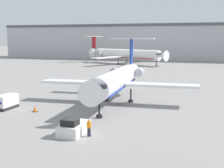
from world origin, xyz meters
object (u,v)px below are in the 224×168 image
at_px(airplane_main, 117,79).
at_px(luggage_cart, 6,102).
at_px(pushback_tug, 74,128).
at_px(airplane_parked_far_left, 125,54).
at_px(traffic_cone_left, 35,109).
at_px(worker_near_tug, 89,127).

xyz_separation_m(airplane_main, luggage_cart, (-14.05, -9.03, -2.74)).
bearing_deg(pushback_tug, airplane_main, 91.02).
bearing_deg(airplane_parked_far_left, airplane_main, -75.51).
height_order(luggage_cart, traffic_cone_left, luggage_cart).
distance_m(pushback_tug, luggage_cart, 16.43).
xyz_separation_m(airplane_main, airplane_parked_far_left, (-18.70, 72.36, 0.11)).
distance_m(luggage_cart, worker_near_tug, 18.20).
bearing_deg(airplane_parked_far_left, pushback_tug, -77.99).
xyz_separation_m(pushback_tug, worker_near_tug, (1.86, -0.26, 0.29)).
xyz_separation_m(pushback_tug, airplane_parked_far_left, (-19.00, 89.37, 3.18)).
bearing_deg(worker_near_tug, luggage_cart, 153.04).
relative_size(pushback_tug, worker_near_tug, 2.23).
distance_m(traffic_cone_left, airplane_parked_far_left, 82.30).
distance_m(airplane_main, luggage_cart, 16.92).
bearing_deg(airplane_main, airplane_parked_far_left, 104.49).
distance_m(luggage_cart, airplane_parked_far_left, 81.57).
bearing_deg(airplane_main, luggage_cart, -147.28).
relative_size(worker_near_tug, airplane_parked_far_left, 0.05).
bearing_deg(airplane_parked_far_left, luggage_cart, -86.73).
distance_m(pushback_tug, worker_near_tug, 1.91).
relative_size(luggage_cart, traffic_cone_left, 4.65).
height_order(traffic_cone_left, airplane_parked_far_left, airplane_parked_far_left).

